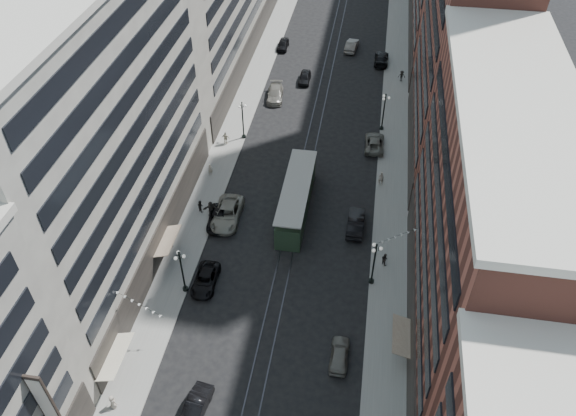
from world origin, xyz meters
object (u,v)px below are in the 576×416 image
Objects in this scene: lamppost_se_far at (374,262)px; pedestrian_2 at (170,242)px; car_10 at (356,222)px; car_13 at (305,78)px; pedestrian_9 at (402,76)px; pedestrian_7 at (385,259)px; streetcar at (296,199)px; car_14 at (352,45)px; car_2 at (205,280)px; car_12 at (381,58)px; lamppost_sw_mid at (243,119)px; pedestrian_8 at (381,178)px; car_8 at (275,94)px; car_11 at (374,143)px; pedestrian_1 at (112,402)px; pedestrian_extra_0 at (210,169)px; pedestrian_6 at (226,138)px; car_7 at (218,219)px; car_5 at (195,408)px; pedestrian_5 at (211,209)px; lamppost_se_mid at (384,111)px; car_4 at (339,354)px; car_9 at (283,44)px; car_extra_0 at (227,214)px.

lamppost_se_far is 3.58× the size of pedestrian_2.
car_10 is 33.28m from car_13.
pedestrian_7 is at bearing -96.77° from pedestrian_9.
car_14 is at bearing 85.57° from streetcar.
pedestrian_7 is (17.79, 5.56, 0.23)m from car_2.
pedestrian_7 is at bearing 66.44° from lamppost_se_far.
car_12 is 3.21× the size of pedestrian_9.
lamppost_sw_mid reaches higher than pedestrian_8.
car_8 is 20.51m from car_12.
car_11 is 2.83× the size of pedestrian_8.
car_14 is (14.65, 68.65, -0.09)m from pedestrian_1.
pedestrian_8 is 1.22× the size of pedestrian_extra_0.
lamppost_sw_mid is 21.79m from pedestrian_2.
lamppost_sw_mid and lamppost_se_far have the same top height.
car_7 is at bearing 102.93° from pedestrian_6.
streetcar reaches higher than pedestrian_2.
car_11 is (12.88, 40.23, -0.02)m from car_5.
pedestrian_6 is (-19.62, -26.49, 0.26)m from car_12.
pedestrian_1 is at bearing -105.70° from pedestrian_5.
pedestrian_7 is 39.25m from pedestrian_9.
lamppost_se_mid is 37.60m from car_4.
car_5 is (4.70, -39.52, -2.34)m from lamppost_sw_mid.
pedestrian_2 is 0.36× the size of car_9.
pedestrian_2 reaches higher than car_8.
lamppost_sw_mid is at bearing -42.03° from car_10.
car_7 is at bearing 45.00° from car_11.
pedestrian_8 is (18.70, -7.08, -2.01)m from lamppost_sw_mid.
car_2 is 3.19× the size of pedestrian_1.
streetcar is 2.78× the size of car_2.
pedestrian_extra_0 is (-21.02, -1.44, -0.17)m from pedestrian_8.
car_10 is at bearing 83.83° from car_11.
car_5 reaches higher than car_9.
lamppost_se_far is 2.95× the size of pedestrian_8.
lamppost_se_mid is at bearing -43.39° from car_13.
streetcar reaches higher than pedestrian_extra_0.
pedestrian_5 reaches higher than pedestrian_8.
pedestrian_8 is (19.00, 8.70, -0.02)m from pedestrian_5.
streetcar is at bearing -80.56° from car_8.
car_5 reaches higher than car_11.
lamppost_se_far reaches higher than car_10.
car_14 reaches higher than car_8.
car_14 is 0.79× the size of car_extra_0.
car_2 is 0.99× the size of car_7.
pedestrian_6 is 1.18× the size of pedestrian_extra_0.
streetcar is at bearing -13.95° from car_10.
car_2 is 17.95m from car_10.
pedestrian_9 is at bearing -92.61° from pedestrian_1.
lamppost_se_mid is 3.60× the size of pedestrian_1.
car_10 is at bearing -9.11° from pedestrian_5.
car_5 is at bearing 89.66° from car_14.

